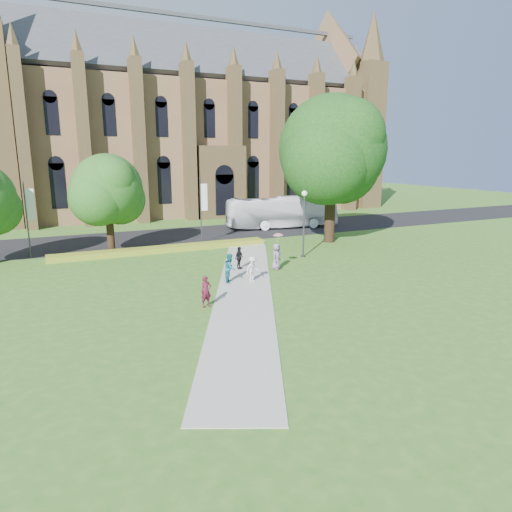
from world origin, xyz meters
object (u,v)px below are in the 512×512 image
large_tree (332,150)px  tour_coach (282,212)px  streetlamp (304,216)px  pedestrian_0 (206,291)px

large_tree → tour_coach: (-0.02, 9.16, -6.63)m
streetlamp → tour_coach: 14.80m
streetlamp → large_tree: size_ratio=0.40×
large_tree → tour_coach: bearing=90.1°
large_tree → pedestrian_0: size_ratio=7.91×
large_tree → tour_coach: size_ratio=1.07×
large_tree → tour_coach: 11.31m
tour_coach → pedestrian_0: bearing=151.1°
pedestrian_0 → large_tree: bearing=30.1°
large_tree → pedestrian_0: (-16.45, -12.77, -7.49)m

